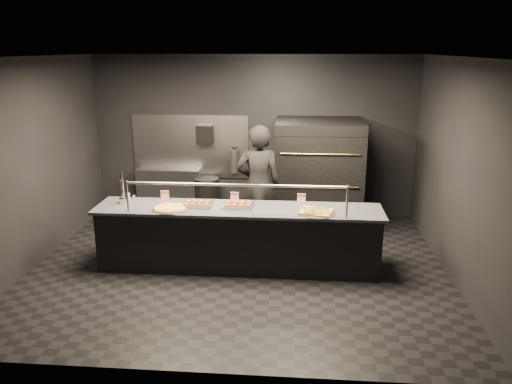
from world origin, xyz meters
TOP-DOWN VIEW (x-y plane):
  - room at (-0.02, 0.05)m, footprint 6.04×6.00m
  - service_counter at (0.00, -0.00)m, footprint 4.10×0.78m
  - pizza_oven at (1.20, 1.90)m, footprint 1.50×1.23m
  - prep_shelf at (-1.60, 2.32)m, footprint 1.20×0.35m
  - towel_dispenser at (-0.90, 2.39)m, footprint 0.30×0.20m
  - fire_extinguisher at (-0.35, 2.40)m, footprint 0.14×0.14m
  - beer_tap at (-1.70, 0.08)m, footprint 0.13×0.19m
  - round_pizza at (-0.95, -0.15)m, footprint 0.51×0.51m
  - slider_tray_a at (-0.60, 0.04)m, footprint 0.43×0.32m
  - slider_tray_b at (-0.00, 0.05)m, footprint 0.47×0.37m
  - square_pizza at (1.10, -0.15)m, footprint 0.53×0.53m
  - condiment_jar at (-1.67, 0.28)m, footprint 0.14×0.06m
  - tent_cards at (-0.11, 0.28)m, footprint 2.15×0.04m
  - trash_bin at (-0.85, 2.20)m, footprint 0.46×0.46m
  - worker at (0.21, 0.96)m, footprint 0.76×0.54m

SIDE VIEW (x-z plane):
  - trash_bin at x=-0.85m, z-range 0.00..0.76m
  - prep_shelf at x=-1.60m, z-range 0.00..0.90m
  - service_counter at x=0.00m, z-range -0.22..1.15m
  - round_pizza at x=-0.95m, z-range 0.92..0.95m
  - square_pizza at x=1.10m, z-range 0.92..0.96m
  - slider_tray_a at x=-0.60m, z-range 0.91..0.98m
  - slider_tray_b at x=0.00m, z-range 0.91..0.98m
  - condiment_jar at x=-1.67m, z-range 0.92..1.01m
  - pizza_oven at x=1.20m, z-range 0.01..1.92m
  - worker at x=0.21m, z-range 0.00..1.96m
  - tent_cards at x=-0.11m, z-range 0.92..1.07m
  - fire_extinguisher at x=-0.35m, z-range 0.81..1.31m
  - beer_tap at x=-1.70m, z-range 0.81..1.32m
  - room at x=-0.02m, z-range 0.00..3.00m
  - towel_dispenser at x=-0.90m, z-range 1.38..1.73m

